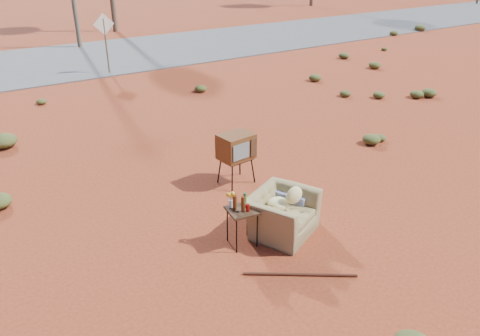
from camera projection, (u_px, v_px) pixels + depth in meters
ground at (266, 236)px, 7.83m from camera, size 140.00×140.00×0.00m
highway at (49, 63)px, 19.11m from camera, size 140.00×7.00×0.04m
armchair at (284, 206)px, 7.81m from camera, size 1.43×1.28×0.96m
tv_unit at (236, 147)px, 9.23m from camera, size 0.71×0.60×1.06m
side_table at (240, 208)px, 7.34m from camera, size 0.51×0.51×0.92m
rusty_bar at (300, 274)px, 6.87m from camera, size 1.40×1.00×0.04m
road_sign at (105, 33)px, 16.96m from camera, size 0.78×0.06×2.19m
scrub_patch at (123, 151)px, 10.68m from camera, size 17.49×8.07×0.33m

